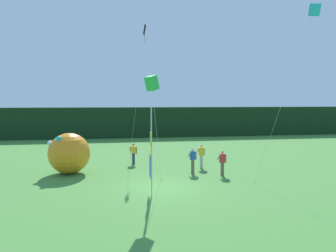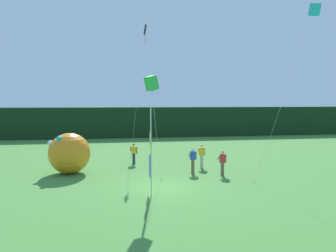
{
  "view_description": "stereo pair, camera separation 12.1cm",
  "coord_description": "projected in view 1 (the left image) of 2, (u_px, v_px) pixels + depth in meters",
  "views": [
    {
      "loc": [
        -2.23,
        -16.68,
        4.86
      ],
      "look_at": [
        0.9,
        2.74,
        3.25
      ],
      "focal_mm": 33.17,
      "sensor_mm": 36.0,
      "label": 1
    },
    {
      "loc": [
        -2.11,
        -16.7,
        4.86
      ],
      "look_at": [
        0.9,
        2.74,
        3.25
      ],
      "focal_mm": 33.17,
      "sensor_mm": 36.0,
      "label": 2
    }
  ],
  "objects": [
    {
      "name": "person_near_banner",
      "position": [
        201.0,
        155.0,
        22.4
      ],
      "size": [
        0.55,
        0.48,
        1.73
      ],
      "color": "#B7B2A3",
      "rests_on": "ground"
    },
    {
      "name": "person_far_left",
      "position": [
        193.0,
        160.0,
        20.75
      ],
      "size": [
        0.55,
        0.48,
        1.72
      ],
      "color": "brown",
      "rests_on": "ground"
    },
    {
      "name": "distant_treeline",
      "position": [
        135.0,
        122.0,
        41.48
      ],
      "size": [
        80.0,
        2.4,
        3.99
      ],
      "primitive_type": "cube",
      "color": "black",
      "rests_on": "ground"
    },
    {
      "name": "kite_black_diamond_2",
      "position": [
        144.0,
        39.0,
        26.5
      ],
      "size": [
        1.44,
        1.47,
        11.33
      ],
      "color": "brown",
      "rests_on": "ground"
    },
    {
      "name": "kite_green_box_0",
      "position": [
        152.0,
        83.0,
        16.16
      ],
      "size": [
        1.23,
        2.7,
        6.2
      ],
      "color": "brown",
      "rests_on": "ground"
    },
    {
      "name": "banner_flag",
      "position": [
        151.0,
        153.0,
        15.91
      ],
      "size": [
        0.06,
        1.03,
        4.55
      ],
      "color": "#B7B7BC",
      "rests_on": "ground"
    },
    {
      "name": "kite_cyan_box_1",
      "position": [
        314.0,
        11.0,
        16.29
      ],
      "size": [
        2.65,
        1.98,
        9.99
      ],
      "color": "brown",
      "rests_on": "ground"
    },
    {
      "name": "inflatable_balloon",
      "position": [
        69.0,
        153.0,
        20.6
      ],
      "size": [
        2.73,
        2.81,
        2.73
      ],
      "color": "orange",
      "rests_on": "ground"
    },
    {
      "name": "person_far_right",
      "position": [
        133.0,
        153.0,
        23.7
      ],
      "size": [
        0.55,
        0.48,
        1.62
      ],
      "color": "#2D334C",
      "rests_on": "ground"
    },
    {
      "name": "ground_plane",
      "position": [
        160.0,
        189.0,
        17.16
      ],
      "size": [
        120.0,
        120.0,
        0.0
      ],
      "primitive_type": "plane",
      "color": "#478438"
    },
    {
      "name": "person_mid_field",
      "position": [
        222.0,
        162.0,
        20.09
      ],
      "size": [
        0.55,
        0.48,
        1.66
      ],
      "color": "brown",
      "rests_on": "ground"
    }
  ]
}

